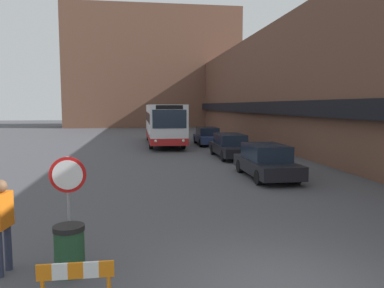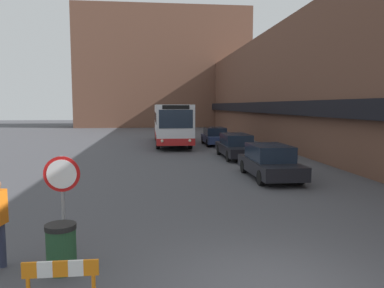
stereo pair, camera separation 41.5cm
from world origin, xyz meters
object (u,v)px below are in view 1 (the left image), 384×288
Objects in this scene: city_bus at (164,123)px; construction_barricade at (76,281)px; pedestrian at (2,218)px; parked_car_front at (266,161)px; parked_car_middle at (230,146)px; parked_car_back at (207,136)px; stop_sign at (68,185)px; trash_bin at (69,250)px.

construction_barricade is at bearing -96.79° from city_bus.
pedestrian is at bearing 130.34° from construction_barricade.
parked_car_middle is (-0.00, 6.57, -0.00)m from parked_car_front.
parked_car_middle is at bearing -17.86° from pedestrian.
parked_car_back is 23.16m from stop_sign.
construction_barricade is at bearing -128.97° from pedestrian.
parked_car_middle is (3.50, -8.66, -1.05)m from city_bus.
pedestrian is 1.92× the size of trash_bin.
trash_bin is 1.78m from construction_barricade.
pedestrian reaches higher than trash_bin.
parked_car_middle is at bearing -67.98° from city_bus.
pedestrian is at bearing -101.21° from city_bus.
city_bus reaches higher than parked_car_back.
city_bus is at bearing 81.12° from stop_sign.
construction_barricade is (1.65, -1.94, -0.43)m from pedestrian.
parked_car_middle is 2.68× the size of pedestrian.
city_bus is at bearing 163.84° from parked_car_back.
trash_bin is 0.86× the size of construction_barricade.
pedestrian reaches higher than parked_car_front.
construction_barricade is at bearing -104.89° from parked_car_back.
trash_bin is at bearing -98.20° from city_bus.
pedestrian is at bearing 170.43° from trash_bin.
parked_car_back is at bearing 90.00° from parked_car_middle.
parked_car_back is 4.01× the size of construction_barricade.
trash_bin reaches higher than construction_barricade.
construction_barricade is (-6.55, -17.01, -0.07)m from parked_car_middle.
parked_car_front is 10.59m from stop_sign.
stop_sign reaches higher than pedestrian.
pedestrian is 2.58m from construction_barricade.
construction_barricade is at bearing -78.23° from stop_sign.
city_bus is 15.66m from parked_car_front.
parked_car_front is at bearing -90.00° from parked_car_middle.
parked_car_front reaches higher than parked_car_back.
construction_barricade is (0.55, -2.62, -0.88)m from stop_sign.
pedestrian is (-4.70, -23.73, -0.69)m from city_bus.
parked_car_front is 6.57m from parked_car_middle.
parked_car_middle is 18.23m from construction_barricade.
parked_car_middle is 16.79m from trash_bin.
stop_sign is 1.18× the size of pedestrian.
city_bus is 24.22m from trash_bin.
parked_car_middle is 1.10× the size of parked_car_back.
city_bus is 5.34× the size of stop_sign.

